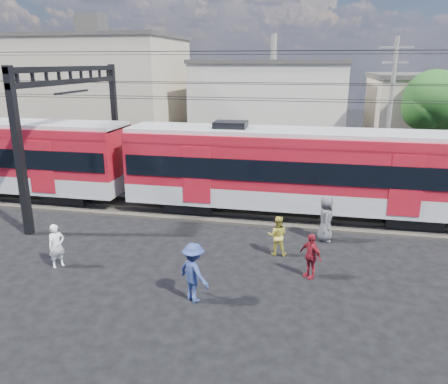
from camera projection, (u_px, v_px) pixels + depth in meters
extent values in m
plane|color=black|center=(246.00, 300.00, 13.60)|extent=(120.00, 120.00, 0.00)
cube|color=#2D2823|center=(272.00, 214.00, 21.09)|extent=(70.00, 3.40, 0.12)
cube|color=#59544C|center=(270.00, 217.00, 20.35)|extent=(70.00, 0.12, 0.12)
cube|color=#59544C|center=(273.00, 207.00, 21.76)|extent=(70.00, 0.12, 0.12)
cube|color=black|center=(73.00, 195.00, 23.06)|extent=(2.40, 2.20, 0.70)
cube|color=black|center=(193.00, 203.00, 21.78)|extent=(2.40, 2.20, 0.70)
cube|color=black|center=(410.00, 217.00, 19.79)|extent=(2.40, 2.20, 0.70)
cube|color=#9FA1A6|center=(297.00, 194.00, 20.56)|extent=(16.00, 3.00, 0.90)
cube|color=maroon|center=(299.00, 160.00, 20.08)|extent=(16.00, 3.00, 2.40)
cube|color=black|center=(298.00, 165.00, 20.16)|extent=(15.68, 3.08, 0.95)
cube|color=#9FA1A6|center=(300.00, 133.00, 19.73)|extent=(16.00, 2.60, 0.25)
cube|color=black|center=(19.00, 154.00, 17.84)|extent=(0.30, 0.30, 7.00)
cube|color=black|center=(115.00, 125.00, 26.28)|extent=(0.30, 0.30, 7.00)
cube|color=black|center=(70.00, 69.00, 21.12)|extent=(0.25, 9.30, 0.25)
cube|color=black|center=(71.00, 82.00, 21.29)|extent=(0.25, 9.30, 0.25)
cylinder|color=black|center=(274.00, 101.00, 18.88)|extent=(70.00, 0.03, 0.03)
cylinder|color=black|center=(277.00, 98.00, 20.19)|extent=(70.00, 0.03, 0.03)
cylinder|color=black|center=(275.00, 84.00, 18.68)|extent=(70.00, 0.03, 0.03)
cylinder|color=black|center=(278.00, 83.00, 19.99)|extent=(70.00, 0.03, 0.03)
cylinder|color=black|center=(269.00, 51.00, 15.68)|extent=(70.00, 0.03, 0.03)
cylinder|color=black|center=(283.00, 54.00, 22.25)|extent=(70.00, 0.03, 0.03)
cube|color=tan|center=(98.00, 93.00, 38.15)|extent=(14.00, 10.00, 9.00)
cube|color=#3F3D3A|center=(93.00, 37.00, 36.82)|extent=(14.28, 10.20, 0.30)
cube|color=beige|center=(272.00, 105.00, 38.33)|extent=(12.00, 12.00, 7.00)
cube|color=#3F3D3A|center=(273.00, 62.00, 37.28)|extent=(12.24, 12.24, 0.30)
cylinder|color=slate|center=(390.00, 114.00, 25.29)|extent=(0.24, 0.24, 8.50)
cube|color=slate|center=(397.00, 47.00, 24.25)|extent=(1.80, 0.12, 0.12)
cube|color=slate|center=(395.00, 62.00, 24.48)|extent=(1.40, 0.12, 0.12)
cylinder|color=#382619|center=(427.00, 145.00, 28.18)|extent=(0.36, 0.36, 3.92)
sphere|color=#214513|center=(434.00, 99.00, 27.34)|extent=(3.64, 3.64, 3.64)
sphere|color=#214513|center=(441.00, 110.00, 27.70)|extent=(2.80, 2.80, 2.80)
imported|color=white|center=(57.00, 246.00, 15.62)|extent=(0.66, 0.70, 1.60)
imported|color=gold|center=(277.00, 236.00, 16.60)|extent=(0.77, 0.61, 1.55)
imported|color=navy|center=(194.00, 272.00, 13.32)|extent=(1.41, 1.27, 1.90)
imported|color=maroon|center=(310.00, 256.00, 14.83)|extent=(0.94, 0.93, 1.60)
imported|color=#48484D|center=(326.00, 219.00, 17.86)|extent=(0.62, 0.94, 1.90)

